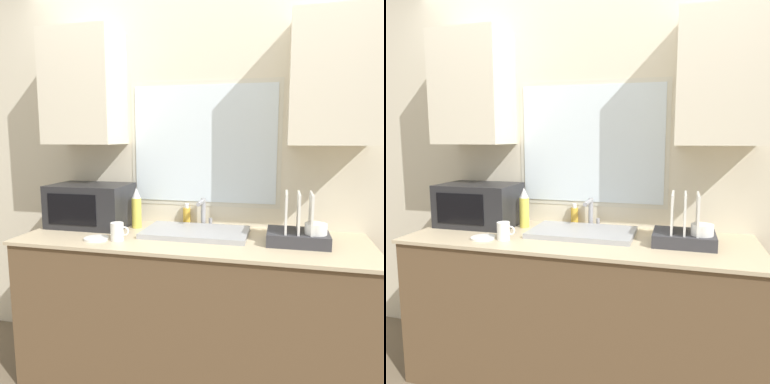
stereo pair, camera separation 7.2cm
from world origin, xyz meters
TOP-DOWN VIEW (x-y plane):
  - countertop at (0.00, 0.34)m, footprint 2.07×0.71m
  - wall_back at (0.00, 0.67)m, footprint 6.00×0.38m
  - sink_basin at (0.01, 0.41)m, footprint 0.64×0.37m
  - faucet at (0.01, 0.60)m, footprint 0.08×0.17m
  - microwave at (-0.73, 0.47)m, footprint 0.52×0.36m
  - dish_rack at (0.62, 0.35)m, footprint 0.34×0.26m
  - spray_bottle at (-0.41, 0.49)m, footprint 0.06×0.06m
  - soap_bottle at (-0.11, 0.65)m, footprint 0.05×0.05m
  - mug_near_sink at (-0.40, 0.17)m, footprint 0.11×0.08m
  - small_plate at (-0.53, 0.16)m, footprint 0.14×0.14m

SIDE VIEW (x-z plane):
  - countertop at x=0.00m, z-range 0.00..0.91m
  - small_plate at x=-0.53m, z-range 0.91..0.92m
  - sink_basin at x=0.01m, z-range 0.91..0.94m
  - mug_near_sink at x=-0.40m, z-range 0.91..1.02m
  - soap_bottle at x=-0.11m, z-range 0.90..1.05m
  - dish_rack at x=0.62m, z-range 0.84..1.13m
  - faucet at x=0.01m, z-range 0.93..1.12m
  - spray_bottle at x=-0.41m, z-range 0.91..1.17m
  - microwave at x=-0.73m, z-range 0.91..1.19m
  - wall_back at x=0.00m, z-range 0.10..2.70m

